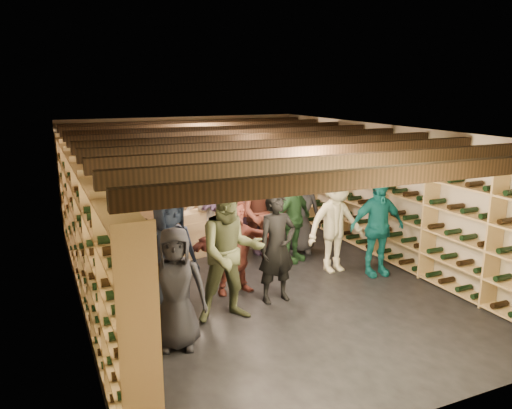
{
  "coord_description": "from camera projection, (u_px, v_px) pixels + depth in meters",
  "views": [
    {
      "loc": [
        -3.16,
        -7.19,
        3.08
      ],
      "look_at": [
        0.15,
        0.2,
        1.15
      ],
      "focal_mm": 35.0,
      "sensor_mm": 36.0,
      "label": 1
    }
  ],
  "objects": [
    {
      "name": "person_10",
      "position": [
        293.0,
        219.0,
        8.85
      ],
      "size": [
        0.99,
        0.71,
        1.56
      ],
      "primitive_type": "imported",
      "rotation": [
        0.0,
        0.0,
        0.41
      ],
      "color": "#27522A",
      "rests_on": "ground"
    },
    {
      "name": "person_0",
      "position": [
        176.0,
        289.0,
        5.88
      ],
      "size": [
        0.83,
        0.65,
        1.5
      ],
      "primitive_type": "imported",
      "rotation": [
        0.0,
        0.0,
        -0.27
      ],
      "color": "black",
      "rests_on": "ground"
    },
    {
      "name": "ceiling_joists",
      "position": [
        253.0,
        140.0,
        7.83
      ],
      "size": [
        5.4,
        7.12,
        0.18
      ],
      "color": "black",
      "rests_on": "ground"
    },
    {
      "name": "person_6",
      "position": [
        170.0,
        254.0,
        6.86
      ],
      "size": [
        0.91,
        0.69,
        1.66
      ],
      "primitive_type": "imported",
      "rotation": [
        0.0,
        0.0,
        0.22
      ],
      "color": "#222C46",
      "rests_on": "ground"
    },
    {
      "name": "crate_loose",
      "position": [
        230.0,
        241.0,
        9.9
      ],
      "size": [
        0.55,
        0.4,
        0.17
      ],
      "primitive_type": "cube",
      "rotation": [
        0.0,
        0.0,
        -0.16
      ],
      "color": "tan",
      "rests_on": "ground"
    },
    {
      "name": "crate_stack_left",
      "position": [
        190.0,
        235.0,
        9.14
      ],
      "size": [
        0.57,
        0.45,
        0.85
      ],
      "rotation": [
        0.0,
        0.0,
        0.27
      ],
      "color": "tan",
      "rests_on": "ground"
    },
    {
      "name": "person_8",
      "position": [
        262.0,
        214.0,
        8.76
      ],
      "size": [
        1.02,
        0.89,
        1.78
      ],
      "primitive_type": "imported",
      "rotation": [
        0.0,
        0.0,
        -0.29
      ],
      "color": "#431E17",
      "rests_on": "ground"
    },
    {
      "name": "person_7",
      "position": [
        271.0,
        210.0,
        9.47
      ],
      "size": [
        0.61,
        0.44,
        1.58
      ],
      "primitive_type": "imported",
      "rotation": [
        0.0,
        0.0,
        -0.11
      ],
      "color": "gray",
      "rests_on": "ground"
    },
    {
      "name": "walls",
      "position": [
        253.0,
        205.0,
        8.08
      ],
      "size": [
        5.52,
        8.02,
        2.4
      ],
      "color": "#BDAD93",
      "rests_on": "ground"
    },
    {
      "name": "person_2",
      "position": [
        231.0,
        253.0,
        6.57
      ],
      "size": [
        0.98,
        0.8,
        1.88
      ],
      "primitive_type": "imported",
      "rotation": [
        0.0,
        0.0,
        -0.1
      ],
      "color": "#495032",
      "rests_on": "ground"
    },
    {
      "name": "person_4",
      "position": [
        377.0,
        227.0,
        8.2
      ],
      "size": [
        1.01,
        0.53,
        1.63
      ],
      "primitive_type": "imported",
      "rotation": [
        0.0,
        0.0,
        -0.14
      ],
      "color": "#136B6C",
      "rests_on": "ground"
    },
    {
      "name": "ceiling",
      "position": [
        253.0,
        131.0,
        7.8
      ],
      "size": [
        5.5,
        8.0,
        0.01
      ],
      "primitive_type": "cube",
      "color": "beige",
      "rests_on": "walls"
    },
    {
      "name": "person_12",
      "position": [
        300.0,
        212.0,
        9.36
      ],
      "size": [
        0.89,
        0.73,
        1.57
      ],
      "primitive_type": "imported",
      "rotation": [
        0.0,
        0.0,
        -0.35
      ],
      "color": "#333339",
      "rests_on": "ground"
    },
    {
      "name": "person_1",
      "position": [
        277.0,
        248.0,
        7.18
      ],
      "size": [
        0.62,
        0.42,
        1.63
      ],
      "primitive_type": "imported",
      "rotation": [
        0.0,
        0.0,
        0.06
      ],
      "color": "black",
      "rests_on": "ground"
    },
    {
      "name": "ground",
      "position": [
        253.0,
        275.0,
        8.36
      ],
      "size": [
        8.0,
        8.0,
        0.0
      ],
      "primitive_type": "plane",
      "color": "black",
      "rests_on": "ground"
    },
    {
      "name": "wine_rack_back",
      "position": [
        186.0,
        175.0,
        11.51
      ],
      "size": [
        4.7,
        0.3,
        2.15
      ],
      "color": "#AA8552",
      "rests_on": "ground"
    },
    {
      "name": "wine_rack_right",
      "position": [
        381.0,
        198.0,
        9.13
      ],
      "size": [
        0.32,
        7.5,
        2.15
      ],
      "color": "#AA8552",
      "rests_on": "ground"
    },
    {
      "name": "wine_rack_left",
      "position": [
        87.0,
        231.0,
        7.09
      ],
      "size": [
        0.32,
        7.5,
        2.15
      ],
      "color": "#AA8552",
      "rests_on": "ground"
    },
    {
      "name": "person_3",
      "position": [
        336.0,
        223.0,
        8.34
      ],
      "size": [
        1.14,
        0.69,
        1.71
      ],
      "primitive_type": "imported",
      "rotation": [
        0.0,
        0.0,
        0.06
      ],
      "color": "beige",
      "rests_on": "ground"
    },
    {
      "name": "person_11",
      "position": [
        245.0,
        209.0,
        9.2
      ],
      "size": [
        1.71,
        1.02,
        1.75
      ],
      "primitive_type": "imported",
      "rotation": [
        0.0,
        0.0,
        -0.33
      ],
      "color": "slate",
      "rests_on": "ground"
    },
    {
      "name": "crate_stack_right",
      "position": [
        233.0,
        234.0,
        9.49
      ],
      "size": [
        0.55,
        0.41,
        0.68
      ],
      "rotation": [
        0.0,
        0.0,
        -0.18
      ],
      "color": "tan",
      "rests_on": "ground"
    },
    {
      "name": "person_5",
      "position": [
        234.0,
        245.0,
        7.51
      ],
      "size": [
        1.39,
        0.46,
        1.5
      ],
      "primitive_type": "imported",
      "rotation": [
        0.0,
        0.0,
        -0.01
      ],
      "color": "brown",
      "rests_on": "ground"
    },
    {
      "name": "person_9",
      "position": [
        206.0,
        212.0,
        9.18
      ],
      "size": [
        1.2,
        0.96,
        1.63
      ],
      "primitive_type": "imported",
      "rotation": [
        0.0,
        0.0,
        -0.39
      ],
      "color": "beige",
      "rests_on": "ground"
    }
  ]
}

